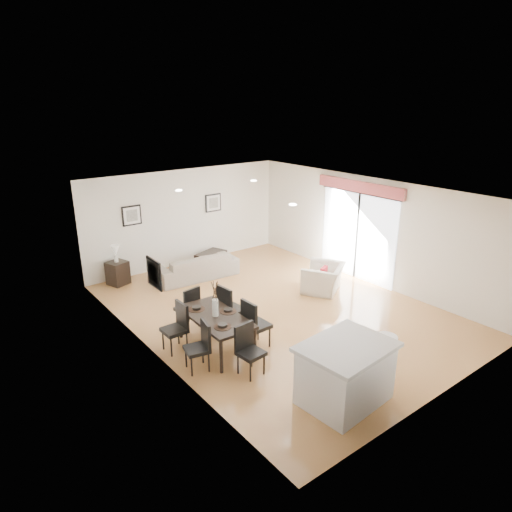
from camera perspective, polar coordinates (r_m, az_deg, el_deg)
ground at (r=10.38m, az=2.58°, el=-6.74°), size 8.00×8.00×0.00m
wall_back at (r=13.05m, az=-8.74°, el=4.81°), size 6.00×0.04×2.70m
wall_front at (r=7.51m, az=22.94°, el=-7.48°), size 6.00×0.04×2.70m
wall_left at (r=8.37m, az=-13.25°, el=-3.70°), size 0.04×8.00×2.70m
wall_right at (r=11.95m, az=13.78°, el=3.15°), size 0.04×8.00×2.70m
ceiling at (r=9.52m, az=2.82°, el=8.05°), size 6.00×8.00×0.02m
sofa at (r=12.16m, az=-7.47°, el=-1.28°), size 2.24×1.00×0.64m
armchair at (r=11.36m, az=8.42°, el=-2.72°), size 1.35×1.31×0.67m
courtyard_plant_a at (r=14.32m, az=20.11°, el=0.93°), size 0.68×0.61×0.69m
courtyard_plant_b at (r=15.17m, az=14.58°, el=2.33°), size 0.40×0.40×0.61m
dining_table at (r=8.64m, az=-5.07°, el=-7.84°), size 0.88×1.67×0.69m
dining_chair_wnear at (r=8.11m, az=-6.90°, el=-10.79°), size 0.47×0.47×0.89m
dining_chair_wfar at (r=8.75m, az=-9.75°, el=-8.39°), size 0.42×0.42×0.93m
dining_chair_enear at (r=8.66m, az=-0.33°, el=-8.20°), size 0.46×0.46×0.98m
dining_chair_efar at (r=9.25m, az=-3.42°, el=-6.30°), size 0.49×0.49×1.00m
dining_chair_head at (r=7.95m, az=-1.03°, el=-11.24°), size 0.44×0.44×0.90m
dining_chair_foot at (r=9.49m, az=-8.34°, el=-6.15°), size 0.47×0.47×0.91m
vase at (r=8.48m, az=-5.14°, el=-5.57°), size 0.75×1.22×0.69m
coffee_table at (r=13.15m, az=-5.65°, el=-0.29°), size 1.01×0.80×0.35m
side_table at (r=12.18m, az=-16.90°, el=-2.03°), size 0.57×0.57×0.60m
table_lamp at (r=11.99m, az=-17.17°, el=0.58°), size 0.23×0.23×0.44m
cushion at (r=11.17m, az=8.48°, el=-2.07°), size 0.30×0.20×0.29m
kitchen_island at (r=7.41m, az=11.10°, el=-14.14°), size 1.49×1.19×0.99m
bar_stool at (r=7.99m, az=15.93°, el=-10.35°), size 0.37×0.37×0.81m
framed_print_back_left at (r=12.29m, az=-15.28°, el=4.91°), size 0.52×0.04×0.52m
framed_print_back_right at (r=13.40m, az=-5.37°, el=6.64°), size 0.52×0.04×0.52m
framed_print_left_wall at (r=8.10m, az=-12.62°, el=-2.14°), size 0.04×0.52×0.52m
sliding_door at (r=12.02m, az=12.65°, el=4.88°), size 0.12×2.70×2.57m
courtyard at (r=15.04m, az=18.75°, el=4.23°), size 6.00×6.00×2.00m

